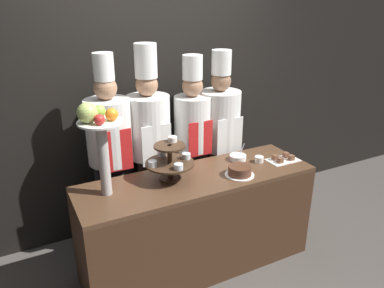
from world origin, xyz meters
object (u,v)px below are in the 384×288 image
cake_square_tray (283,159)px  chef_right (219,134)px  cup_white (259,159)px  serving_bowl_far (238,157)px  chef_left (111,151)px  chef_center_right (193,138)px  chef_center_left (149,142)px  tiered_stand (170,160)px  fruit_pedestal (99,131)px  cake_round (240,171)px

cake_square_tray → chef_right: 0.68m
cup_white → serving_bowl_far: size_ratio=0.52×
chef_left → chef_center_right: (0.79, 0.00, -0.02)m
chef_left → chef_center_left: bearing=0.0°
serving_bowl_far → chef_left: bearing=157.9°
cake_square_tray → cup_white: bearing=161.9°
tiered_stand → cake_square_tray: bearing=-6.9°
cup_white → chef_right: chef_right is taller
serving_bowl_far → cake_square_tray: bearing=-28.8°
tiered_stand → serving_bowl_far: tiered_stand is taller
tiered_stand → serving_bowl_far: 0.71m
fruit_pedestal → serving_bowl_far: bearing=3.4°
cake_round → cup_white: bearing=25.3°
chef_center_left → cake_round: bearing=-53.1°
fruit_pedestal → chef_left: (0.19, 0.49, -0.36)m
chef_right → cake_round: bearing=-107.8°
cup_white → tiered_stand: bearing=176.1°
cake_round → chef_center_left: 0.86m
cup_white → chef_center_left: size_ratio=0.04×
cup_white → cake_round: bearing=-154.7°
tiered_stand → chef_right: bearing=33.0°
cup_white → cake_square_tray: size_ratio=0.28×
fruit_pedestal → chef_center_right: 1.16m
fruit_pedestal → chef_right: bearing=20.9°
cake_round → tiered_stand: bearing=159.4°
cake_square_tray → chef_center_left: (-1.03, 0.61, 0.13)m
serving_bowl_far → chef_center_left: 0.80m
chef_center_right → serving_bowl_far: bearing=-60.2°
tiered_stand → cake_round: bearing=-20.6°
chef_center_left → serving_bowl_far: bearing=-31.8°
chef_center_left → chef_center_right: 0.44m
tiered_stand → chef_center_left: size_ratio=0.21×
serving_bowl_far → chef_right: bearing=81.9°
cake_round → chef_center_left: bearing=126.9°
chef_center_left → tiered_stand: bearing=-91.8°
tiered_stand → chef_right: (0.75, 0.49, -0.07)m
tiered_stand → chef_right: 0.89m
tiered_stand → cup_white: tiered_stand is taller
chef_left → chef_center_left: chef_center_left is taller
chef_center_right → chef_left: bearing=-180.0°
chef_left → chef_center_left: 0.35m
cake_round → cake_square_tray: (0.51, 0.07, -0.02)m
cup_white → chef_left: (-1.17, 0.54, 0.10)m
chef_left → cake_round: bearing=-38.3°
serving_bowl_far → chef_center_right: (-0.24, 0.42, 0.09)m
chef_left → chef_center_left: (0.35, 0.00, 0.02)m
tiered_stand → chef_left: 0.59m
chef_center_left → cake_square_tray: bearing=-30.8°
fruit_pedestal → serving_bowl_far: fruit_pedestal is taller
tiered_stand → cup_white: 0.84m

